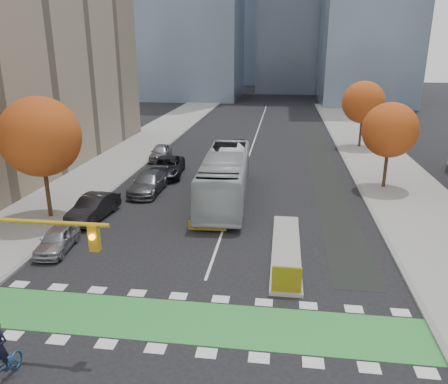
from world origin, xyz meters
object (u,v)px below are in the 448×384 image
(hazard_board, at_px, (287,280))
(parked_car_b, at_px, (93,207))
(parked_car_c, at_px, (148,183))
(parked_car_e, at_px, (161,152))
(tree_west, at_px, (40,137))
(cyclist, at_px, (2,363))
(parked_car_d, at_px, (167,167))
(tree_east_far, at_px, (363,102))
(bus, at_px, (225,176))
(tree_east_near, at_px, (390,130))
(parked_car_a, at_px, (57,239))

(hazard_board, relative_size, parked_car_b, 0.29)
(parked_car_c, height_order, parked_car_e, parked_car_c)
(tree_west, height_order, cyclist, tree_west)
(hazard_board, xyz_separation_m, parked_car_d, (-10.79, 19.13, 0.03))
(cyclist, distance_m, parked_car_c, 21.22)
(cyclist, bearing_deg, hazard_board, 37.49)
(tree_west, xyz_separation_m, parked_car_c, (4.98, 6.33, -4.81))
(tree_west, distance_m, parked_car_b, 5.68)
(tree_west, bearing_deg, parked_car_d, 65.31)
(tree_east_far, xyz_separation_m, bus, (-13.14, -20.62, -3.38))
(hazard_board, height_order, parked_car_d, parked_car_d)
(hazard_board, distance_m, tree_west, 18.44)
(tree_east_near, distance_m, bus, 13.79)
(parked_car_b, bearing_deg, tree_west, -168.14)
(parked_car_a, bearing_deg, parked_car_e, 84.63)
(bus, distance_m, parked_car_c, 6.54)
(cyclist, height_order, parked_car_d, cyclist)
(parked_car_c, bearing_deg, parked_car_d, 87.52)
(tree_east_far, distance_m, parked_car_e, 23.69)
(tree_west, bearing_deg, parked_car_c, 51.81)
(hazard_board, bearing_deg, tree_west, 154.01)
(tree_east_far, height_order, cyclist, tree_east_far)
(cyclist, distance_m, parked_car_d, 26.20)
(tree_east_near, height_order, parked_car_c, tree_east_near)
(parked_car_a, bearing_deg, tree_west, 117.15)
(hazard_board, bearing_deg, parked_car_a, 166.61)
(parked_car_b, height_order, parked_car_e, parked_car_b)
(tree_west, relative_size, tree_east_near, 1.16)
(tree_east_near, xyz_separation_m, parked_car_b, (-21.00, -9.71, -4.06))
(tree_east_near, relative_size, parked_car_d, 1.18)
(tree_east_near, height_order, tree_east_far, tree_east_far)
(parked_car_d, bearing_deg, tree_east_near, -10.32)
(tree_west, height_order, tree_east_far, tree_west)
(bus, distance_m, parked_car_d, 8.62)
(tree_west, xyz_separation_m, tree_east_far, (24.50, 26.00, -0.38))
(hazard_board, relative_size, parked_car_e, 0.30)
(tree_east_far, relative_size, parked_car_b, 1.58)
(tree_east_far, xyz_separation_m, parked_car_e, (-21.50, -8.90, -4.45))
(parked_car_a, bearing_deg, parked_car_c, 74.45)
(parked_car_c, distance_m, parked_car_d, 5.01)
(tree_east_near, relative_size, parked_car_b, 1.46)
(parked_car_c, bearing_deg, tree_west, -128.04)
(cyclist, bearing_deg, tree_east_near, 55.99)
(parked_car_e, bearing_deg, tree_west, -104.52)
(parked_car_c, distance_m, parked_car_e, 10.95)
(parked_car_b, bearing_deg, cyclist, -71.32)
(parked_car_a, relative_size, parked_car_d, 0.66)
(tree_east_far, height_order, parked_car_b, tree_east_far)
(tree_east_near, relative_size, bus, 0.53)
(hazard_board, xyz_separation_m, parked_car_a, (-13.00, 3.09, -0.13))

